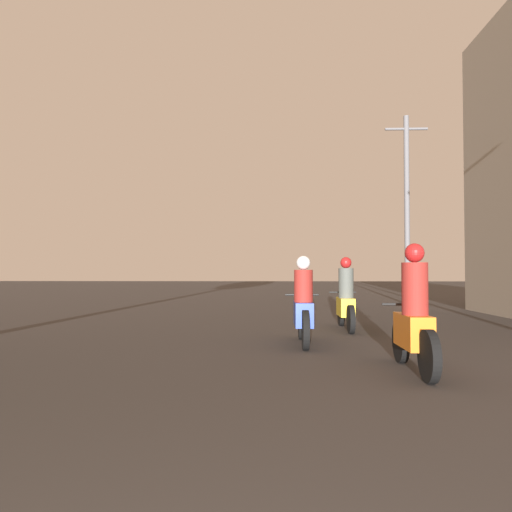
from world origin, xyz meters
name	(u,v)px	position (x,y,z in m)	size (l,w,h in m)	color
motorcycle_orange	(414,321)	(1.79, 6.08, 0.64)	(0.60, 1.87, 1.61)	black
motorcycle_blue	(303,309)	(0.54, 8.39, 0.61)	(0.60, 1.90, 1.52)	black
motorcycle_yellow	(346,300)	(1.58, 10.59, 0.63)	(0.60, 2.07, 1.56)	black
utility_pole_far	(407,205)	(5.06, 18.76, 3.74)	(1.60, 0.20, 7.16)	slate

